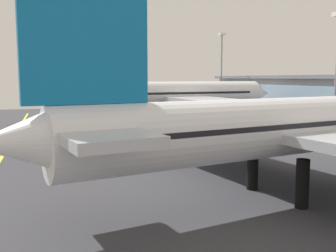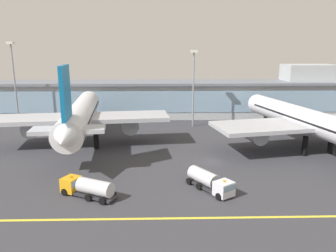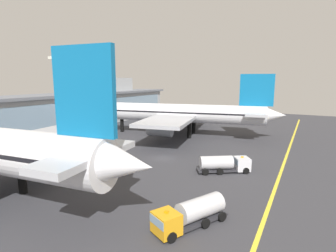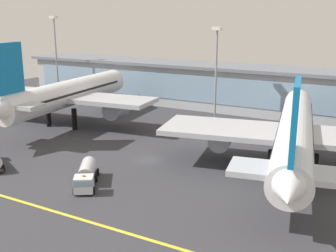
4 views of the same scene
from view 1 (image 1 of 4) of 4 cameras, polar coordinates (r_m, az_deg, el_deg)
name	(u,v)px [view 1 (image 1 of 4)]	position (r m, az deg, el deg)	size (l,w,h in m)	color
ground_plane	(163,153)	(55.79, -0.68, -4.04)	(181.33, 181.33, 0.00)	#38383D
airliner_near_left	(178,95)	(85.13, 1.49, 4.55)	(40.43, 49.35, 19.14)	black
airliner_near_right	(304,126)	(37.92, 19.41, -0.06)	(43.34, 55.76, 17.30)	black
fuel_tanker_truck	(66,145)	(55.62, -14.80, -2.73)	(7.04, 8.87, 2.90)	black
baggage_tug_near	(53,128)	(74.43, -16.58, -0.35)	(9.17, 6.27, 2.90)	black
apron_light_mast_centre	(222,62)	(114.42, 7.91, 9.38)	(1.80, 1.80, 23.64)	gray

